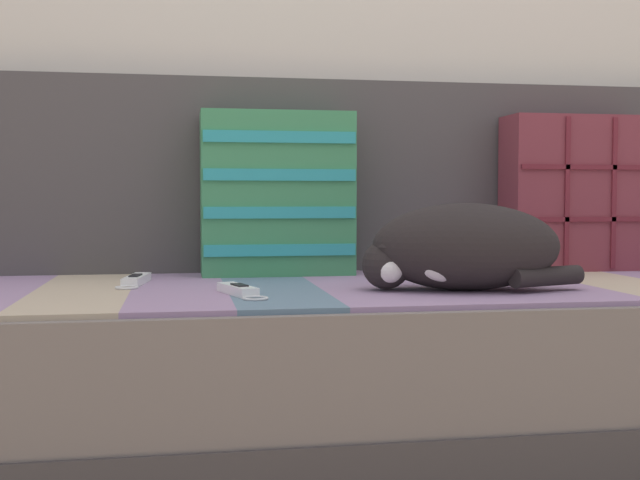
{
  "coord_description": "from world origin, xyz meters",
  "views": [
    {
      "loc": [
        -0.48,
        -1.62,
        0.59
      ],
      "look_at": [
        -0.19,
        0.04,
        0.5
      ],
      "focal_mm": 45.0,
      "sensor_mm": 36.0,
      "label": 1
    }
  ],
  "objects_px": {
    "couch": "(397,372)",
    "game_remote_near": "(239,290)",
    "throw_pillow_striped": "(277,194)",
    "sleeping_cat": "(460,249)",
    "throw_pillow_quilted": "(578,193)",
    "game_remote_far": "(136,280)"
  },
  "relations": [
    {
      "from": "couch",
      "to": "game_remote_near",
      "type": "bearing_deg",
      "value": -153.9
    },
    {
      "from": "throw_pillow_striped",
      "to": "sleeping_cat",
      "type": "relative_size",
      "value": 0.88
    },
    {
      "from": "throw_pillow_quilted",
      "to": "game_remote_far",
      "type": "relative_size",
      "value": 1.94
    },
    {
      "from": "couch",
      "to": "throw_pillow_striped",
      "type": "xyz_separation_m",
      "value": [
        -0.25,
        0.22,
        0.4
      ]
    },
    {
      "from": "throw_pillow_striped",
      "to": "game_remote_far",
      "type": "distance_m",
      "value": 0.42
    },
    {
      "from": "sleeping_cat",
      "to": "game_remote_near",
      "type": "distance_m",
      "value": 0.46
    },
    {
      "from": "sleeping_cat",
      "to": "game_remote_far",
      "type": "xyz_separation_m",
      "value": [
        -0.66,
        0.24,
        -0.08
      ]
    },
    {
      "from": "couch",
      "to": "game_remote_far",
      "type": "relative_size",
      "value": 9.97
    },
    {
      "from": "throw_pillow_striped",
      "to": "game_remote_far",
      "type": "bearing_deg",
      "value": -153.96
    },
    {
      "from": "couch",
      "to": "throw_pillow_striped",
      "type": "distance_m",
      "value": 0.52
    },
    {
      "from": "sleeping_cat",
      "to": "game_remote_near",
      "type": "xyz_separation_m",
      "value": [
        -0.45,
        0.0,
        -0.08
      ]
    },
    {
      "from": "sleeping_cat",
      "to": "game_remote_near",
      "type": "bearing_deg",
      "value": 179.52
    },
    {
      "from": "throw_pillow_striped",
      "to": "sleeping_cat",
      "type": "distance_m",
      "value": 0.53
    },
    {
      "from": "game_remote_near",
      "to": "game_remote_far",
      "type": "xyz_separation_m",
      "value": [
        -0.21,
        0.24,
        0.0
      ]
    },
    {
      "from": "throw_pillow_quilted",
      "to": "game_remote_near",
      "type": "height_order",
      "value": "throw_pillow_quilted"
    },
    {
      "from": "throw_pillow_striped",
      "to": "game_remote_near",
      "type": "bearing_deg",
      "value": -107.19
    },
    {
      "from": "throw_pillow_striped",
      "to": "game_remote_near",
      "type": "height_order",
      "value": "throw_pillow_striped"
    },
    {
      "from": "couch",
      "to": "game_remote_far",
      "type": "height_order",
      "value": "game_remote_far"
    },
    {
      "from": "throw_pillow_striped",
      "to": "sleeping_cat",
      "type": "xyz_separation_m",
      "value": [
        0.33,
        -0.4,
        -0.11
      ]
    },
    {
      "from": "couch",
      "to": "sleeping_cat",
      "type": "distance_m",
      "value": 0.35
    },
    {
      "from": "sleeping_cat",
      "to": "game_remote_near",
      "type": "relative_size",
      "value": 2.35
    },
    {
      "from": "game_remote_far",
      "to": "throw_pillow_striped",
      "type": "bearing_deg",
      "value": 26.04
    }
  ]
}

